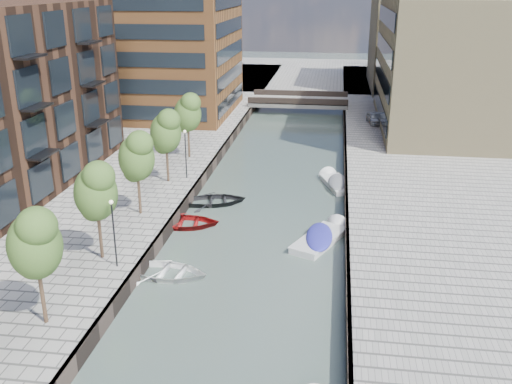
% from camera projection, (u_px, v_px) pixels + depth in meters
% --- Properties ---
extents(water, '(300.00, 300.00, 0.00)m').
position_uv_depth(water, '(272.00, 193.00, 47.33)').
color(water, '#38473F').
rests_on(water, ground).
extents(quay_right, '(20.00, 140.00, 1.00)m').
position_uv_depth(quay_right, '(472.00, 197.00, 45.05)').
color(quay_right, gray).
rests_on(quay_right, ground).
extents(quay_wall_left, '(0.25, 140.00, 1.00)m').
position_uv_depth(quay_wall_left, '(200.00, 184.00, 47.95)').
color(quay_wall_left, '#332823').
rests_on(quay_wall_left, ground).
extents(quay_wall_right, '(0.25, 140.00, 1.00)m').
position_uv_depth(quay_wall_right, '(346.00, 191.00, 46.35)').
color(quay_wall_right, '#332823').
rests_on(quay_wall_right, ground).
extents(far_closure, '(80.00, 40.00, 1.00)m').
position_uv_depth(far_closure, '(310.00, 76.00, 102.86)').
color(far_closure, gray).
rests_on(far_closure, ground).
extents(tan_block_near, '(12.00, 25.00, 14.00)m').
position_uv_depth(tan_block_near, '(439.00, 63.00, 62.87)').
color(tan_block_near, '#928259').
rests_on(tan_block_near, quay_right).
extents(tan_block_far, '(12.00, 20.00, 16.00)m').
position_uv_depth(tan_block_far, '(413.00, 34.00, 86.66)').
color(tan_block_far, '#928259').
rests_on(tan_block_far, quay_right).
extents(bridge, '(13.00, 6.00, 1.30)m').
position_uv_depth(bridge, '(299.00, 101.00, 76.55)').
color(bridge, gray).
rests_on(bridge, ground).
extents(tree_2, '(2.50, 2.50, 5.95)m').
position_uv_depth(tree_2, '(34.00, 241.00, 26.17)').
color(tree_2, '#382619').
rests_on(tree_2, quay_left).
extents(tree_3, '(2.50, 2.50, 5.95)m').
position_uv_depth(tree_3, '(96.00, 190.00, 32.67)').
color(tree_3, '#382619').
rests_on(tree_3, quay_left).
extents(tree_4, '(2.50, 2.50, 5.95)m').
position_uv_depth(tree_4, '(136.00, 155.00, 39.17)').
color(tree_4, '#382619').
rests_on(tree_4, quay_left).
extents(tree_5, '(2.50, 2.50, 5.95)m').
position_uv_depth(tree_5, '(166.00, 130.00, 45.67)').
color(tree_5, '#382619').
rests_on(tree_5, quay_left).
extents(tree_6, '(2.50, 2.50, 5.95)m').
position_uv_depth(tree_6, '(188.00, 112.00, 52.17)').
color(tree_6, '#382619').
rests_on(tree_6, quay_left).
extents(lamp_1, '(0.24, 0.24, 4.12)m').
position_uv_depth(lamp_1, '(113.00, 226.00, 32.20)').
color(lamp_1, black).
rests_on(lamp_1, quay_left).
extents(lamp_2, '(0.24, 0.24, 4.12)m').
position_uv_depth(lamp_2, '(185.00, 149.00, 47.05)').
color(lamp_2, black).
rests_on(lamp_2, quay_left).
extents(sloop_2, '(5.34, 4.08, 1.03)m').
position_uv_depth(sloop_2, '(185.00, 226.00, 40.97)').
color(sloop_2, maroon).
rests_on(sloop_2, ground).
extents(sloop_3, '(5.21, 3.93, 1.02)m').
position_uv_depth(sloop_3, '(168.00, 276.00, 34.02)').
color(sloop_3, white).
rests_on(sloop_3, ground).
extents(sloop_4, '(5.74, 4.78, 1.02)m').
position_uv_depth(sloop_4, '(215.00, 204.00, 45.09)').
color(sloop_4, black).
rests_on(sloop_4, ground).
extents(motorboat_3, '(4.05, 5.88, 1.86)m').
position_uv_depth(motorboat_3, '(323.00, 237.00, 38.61)').
color(motorboat_3, beige).
rests_on(motorboat_3, ground).
extents(motorboat_4, '(3.30, 5.39, 1.70)m').
position_uv_depth(motorboat_4, '(336.00, 183.00, 49.16)').
color(motorboat_4, silver).
rests_on(motorboat_4, ground).
extents(car, '(2.12, 4.06, 1.32)m').
position_uv_depth(car, '(375.00, 118.00, 65.99)').
color(car, '#B1B5B6').
rests_on(car, quay_right).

